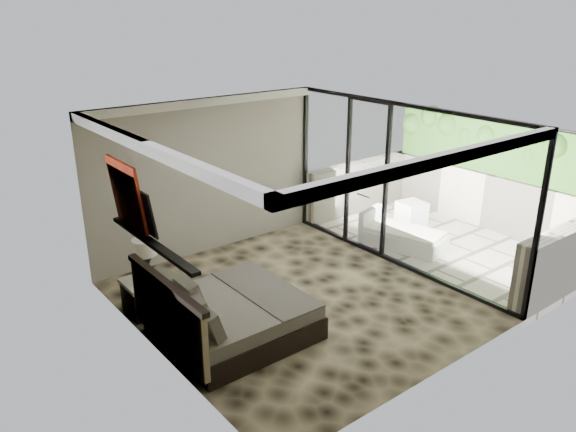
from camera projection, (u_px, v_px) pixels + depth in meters
floor at (295, 301)px, 8.62m from camera, size 5.00×5.00×0.00m
ceiling at (296, 120)px, 7.65m from camera, size 4.50×5.00×0.02m
back_wall at (208, 177)px, 9.97m from camera, size 4.50×0.02×2.80m
left_wall at (152, 255)px, 6.84m from camera, size 0.02×5.00×2.80m
glass_wall at (399, 187)px, 9.43m from camera, size 0.08×5.00×2.80m
terrace_slab at (446, 245)px, 10.81m from camera, size 3.00×5.00×0.12m
parapet_far at (491, 201)px, 11.38m from camera, size 0.30×5.00×1.10m
foliage_hedge at (498, 148)px, 10.99m from camera, size 0.36×4.60×1.10m
picture_ledge at (152, 243)px, 6.91m from camera, size 0.12×2.20×0.05m
bed at (227, 316)px, 7.57m from camera, size 1.94×1.88×1.07m
nightstand at (145, 294)px, 8.21m from camera, size 0.68×0.68×0.57m
table_lamp at (145, 254)px, 8.02m from camera, size 0.34×0.34×0.63m
abstract_canvas at (126, 194)px, 7.21m from camera, size 0.13×0.90×0.90m
framed_print at (144, 212)px, 7.01m from camera, size 0.11×0.50×0.60m
ottoman at (411, 214)px, 11.54m from camera, size 0.56×0.56×0.50m
lounger at (401, 236)px, 10.57m from camera, size 1.13×1.67×0.60m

